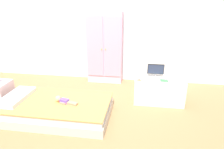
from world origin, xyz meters
TOP-DOWN VIEW (x-y plane):
  - ground_plane at (0.00, 0.00)m, footprint 10.00×10.00m
  - back_wall at (0.00, 1.57)m, footprint 6.40×0.05m
  - bed at (-0.45, -0.16)m, footprint 1.71×0.94m
  - pillow at (-1.11, -0.16)m, footprint 0.32×0.67m
  - doll at (-0.33, -0.17)m, footprint 0.39×0.17m
  - wardrobe at (0.06, 1.39)m, footprint 0.76×0.30m
  - tv_stand at (1.20, 0.57)m, footprint 0.87×0.43m
  - tv_monitor at (1.12, 0.64)m, footprint 0.29×0.10m
  - rocking_horse_toy at (0.85, 0.43)m, footprint 0.09×0.04m
  - book_green at (1.26, 0.47)m, footprint 0.13×0.10m

SIDE VIEW (x-z plane):
  - ground_plane at x=0.00m, z-range -0.02..0.00m
  - bed at x=-0.45m, z-range 0.00..0.26m
  - tv_stand at x=1.20m, z-range 0.00..0.45m
  - pillow at x=-1.11m, z-range 0.26..0.33m
  - doll at x=-0.33m, z-range 0.25..0.34m
  - book_green at x=1.26m, z-range 0.45..0.47m
  - rocking_horse_toy at x=0.85m, z-range 0.45..0.56m
  - tv_monitor at x=1.12m, z-range 0.47..0.71m
  - wardrobe at x=0.06m, z-range 0.00..1.56m
  - back_wall at x=0.00m, z-range 0.00..2.70m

